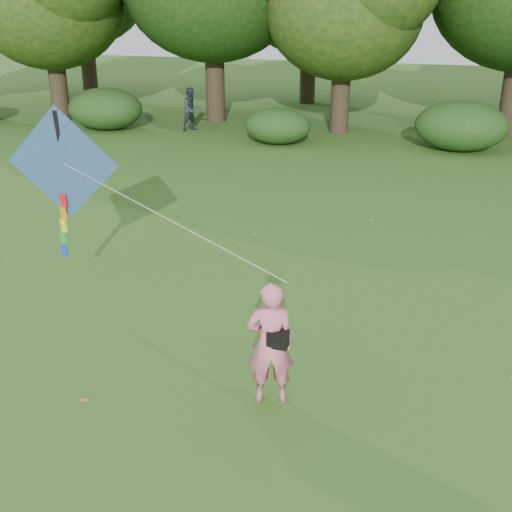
# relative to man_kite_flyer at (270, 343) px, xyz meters

# --- Properties ---
(ground) EXTENTS (100.00, 100.00, 0.00)m
(ground) POSITION_rel_man_kite_flyer_xyz_m (-0.24, -0.13, -0.96)
(ground) COLOR #265114
(ground) RESTS_ON ground
(man_kite_flyer) EXTENTS (0.80, 0.64, 1.92)m
(man_kite_flyer) POSITION_rel_man_kite_flyer_xyz_m (0.00, 0.00, 0.00)
(man_kite_flyer) COLOR pink
(man_kite_flyer) RESTS_ON ground
(bystander_left) EXTENTS (1.10, 1.14, 1.84)m
(bystander_left) POSITION_rel_man_kite_flyer_xyz_m (-8.50, 18.47, -0.04)
(bystander_left) COLOR #292F37
(bystander_left) RESTS_ON ground
(crossbody_bag) EXTENTS (0.43, 0.20, 0.73)m
(crossbody_bag) POSITION_rel_man_kite_flyer_xyz_m (0.12, -0.03, 0.13)
(crossbody_bag) COLOR black
(crossbody_bag) RESTS_ON ground
(flying_kite) EXTENTS (5.97, 2.60, 3.00)m
(flying_kite) POSITION_rel_man_kite_flyer_xyz_m (-4.62, 2.34, 1.72)
(flying_kite) COLOR #245F9F
(flying_kite) RESTS_ON ground
(shrub_band) EXTENTS (39.15, 3.22, 1.88)m
(shrub_band) POSITION_rel_man_kite_flyer_xyz_m (-0.96, 17.47, -0.10)
(shrub_band) COLOR #264919
(shrub_band) RESTS_ON ground
(fallen_leaves) EXTENTS (10.45, 13.86, 0.01)m
(fallen_leaves) POSITION_rel_man_kite_flyer_xyz_m (1.86, 2.69, -0.95)
(fallen_leaves) COLOR olive
(fallen_leaves) RESTS_ON ground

